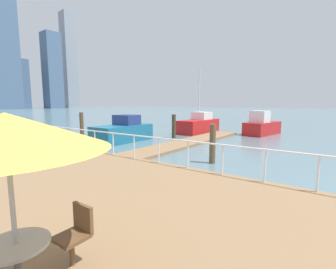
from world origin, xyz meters
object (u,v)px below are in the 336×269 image
(moored_boat_0, at_px, (199,124))
(moored_boat_1, at_px, (123,131))
(patio_umbrella, at_px, (6,132))
(moored_boat_2, at_px, (262,126))
(cafe_table_round, at_px, (16,249))
(cafe_chair_0, at_px, (77,230))

(moored_boat_0, height_order, moored_boat_1, moored_boat_0)
(patio_umbrella, bearing_deg, moored_boat_2, 7.13)
(cafe_table_round, relative_size, cafe_chair_0, 0.89)
(moored_boat_1, bearing_deg, cafe_chair_0, -136.02)
(cafe_table_round, relative_size, patio_umbrella, 0.33)
(cafe_chair_0, bearing_deg, patio_umbrella, -179.01)
(moored_boat_0, xyz_separation_m, moored_boat_1, (-8.42, 1.96, -0.04))
(moored_boat_0, bearing_deg, moored_boat_2, -70.57)
(moored_boat_0, xyz_separation_m, cafe_chair_0, (-18.99, -8.24, 0.14))
(moored_boat_2, bearing_deg, cafe_table_round, -172.87)
(moored_boat_0, relative_size, moored_boat_2, 1.39)
(cafe_table_round, bearing_deg, moored_boat_1, 41.81)
(moored_boat_1, height_order, cafe_table_round, moored_boat_1)
(patio_umbrella, height_order, cafe_chair_0, patio_umbrella)
(moored_boat_0, relative_size, cafe_chair_0, 6.99)
(moored_boat_0, bearing_deg, cafe_table_round, -157.41)
(moored_boat_0, xyz_separation_m, patio_umbrella, (-19.84, -8.25, 1.76))
(moored_boat_2, bearing_deg, moored_boat_1, 144.14)
(moored_boat_1, xyz_separation_m, patio_umbrella, (-11.42, -10.22, 1.80))
(moored_boat_2, height_order, patio_umbrella, patio_umbrella)
(cafe_table_round, distance_m, cafe_chair_0, 0.86)
(moored_boat_2, relative_size, cafe_chair_0, 5.03)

